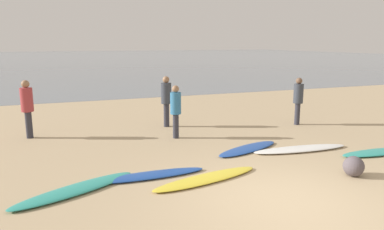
{
  "coord_description": "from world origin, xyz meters",
  "views": [
    {
      "loc": [
        -3.77,
        -5.09,
        2.83
      ],
      "look_at": [
        0.2,
        5.24,
        0.6
      ],
      "focal_mm": 34.19,
      "sensor_mm": 36.0,
      "label": 1
    }
  ],
  "objects_px": {
    "person_2": "(27,104)",
    "beach_rock_far": "(354,166)",
    "surfboard_0": "(76,189)",
    "surfboard_1": "(149,175)",
    "surfboard_3": "(248,149)",
    "surfboard_5": "(379,152)",
    "person_1": "(176,107)",
    "surfboard_2": "(207,178)",
    "person_0": "(298,97)",
    "surfboard_4": "(300,149)",
    "person_3": "(166,97)"
  },
  "relations": [
    {
      "from": "person_2",
      "to": "beach_rock_far",
      "type": "bearing_deg",
      "value": 171.42
    },
    {
      "from": "surfboard_0",
      "to": "beach_rock_far",
      "type": "bearing_deg",
      "value": -37.77
    },
    {
      "from": "surfboard_1",
      "to": "surfboard_3",
      "type": "height_order",
      "value": "surfboard_1"
    },
    {
      "from": "surfboard_5",
      "to": "person_1",
      "type": "distance_m",
      "value": 5.59
    },
    {
      "from": "surfboard_3",
      "to": "person_2",
      "type": "xyz_separation_m",
      "value": [
        -5.47,
        3.44,
        0.98
      ]
    },
    {
      "from": "surfboard_2",
      "to": "surfboard_5",
      "type": "relative_size",
      "value": 1.13
    },
    {
      "from": "person_0",
      "to": "beach_rock_far",
      "type": "xyz_separation_m",
      "value": [
        -1.96,
        -4.57,
        -0.74
      ]
    },
    {
      "from": "surfboard_2",
      "to": "surfboard_4",
      "type": "distance_m",
      "value": 3.32
    },
    {
      "from": "surfboard_4",
      "to": "person_3",
      "type": "relative_size",
      "value": 1.58
    },
    {
      "from": "surfboard_5",
      "to": "person_3",
      "type": "distance_m",
      "value": 6.52
    },
    {
      "from": "surfboard_5",
      "to": "surfboard_3",
      "type": "bearing_deg",
      "value": 156.84
    },
    {
      "from": "person_2",
      "to": "surfboard_0",
      "type": "bearing_deg",
      "value": 135.55
    },
    {
      "from": "person_0",
      "to": "person_2",
      "type": "height_order",
      "value": "person_2"
    },
    {
      "from": "surfboard_2",
      "to": "surfboard_5",
      "type": "xyz_separation_m",
      "value": [
        4.86,
        0.09,
        0.01
      ]
    },
    {
      "from": "surfboard_4",
      "to": "person_1",
      "type": "xyz_separation_m",
      "value": [
        -2.66,
        2.4,
        0.89
      ]
    },
    {
      "from": "surfboard_0",
      "to": "beach_rock_far",
      "type": "height_order",
      "value": "beach_rock_far"
    },
    {
      "from": "person_0",
      "to": "surfboard_3",
      "type": "bearing_deg",
      "value": -84.09
    },
    {
      "from": "surfboard_3",
      "to": "beach_rock_far",
      "type": "xyz_separation_m",
      "value": [
        1.14,
        -2.49,
        0.18
      ]
    },
    {
      "from": "surfboard_5",
      "to": "person_3",
      "type": "bearing_deg",
      "value": 134.11
    },
    {
      "from": "person_2",
      "to": "surfboard_1",
      "type": "bearing_deg",
      "value": 152.95
    },
    {
      "from": "surfboard_0",
      "to": "surfboard_1",
      "type": "relative_size",
      "value": 1.05
    },
    {
      "from": "surfboard_4",
      "to": "person_3",
      "type": "xyz_separation_m",
      "value": [
        -2.48,
        3.94,
        0.96
      ]
    },
    {
      "from": "surfboard_1",
      "to": "surfboard_4",
      "type": "distance_m",
      "value": 4.24
    },
    {
      "from": "surfboard_3",
      "to": "person_3",
      "type": "relative_size",
      "value": 1.26
    },
    {
      "from": "surfboard_0",
      "to": "person_2",
      "type": "distance_m",
      "value": 4.88
    },
    {
      "from": "surfboard_4",
      "to": "person_0",
      "type": "bearing_deg",
      "value": 60.27
    },
    {
      "from": "person_0",
      "to": "person_2",
      "type": "xyz_separation_m",
      "value": [
        -8.58,
        1.36,
        0.06
      ]
    },
    {
      "from": "surfboard_3",
      "to": "person_3",
      "type": "bearing_deg",
      "value": 89.02
    },
    {
      "from": "surfboard_0",
      "to": "surfboard_5",
      "type": "relative_size",
      "value": 1.15
    },
    {
      "from": "surfboard_2",
      "to": "person_0",
      "type": "distance_m",
      "value": 6.26
    },
    {
      "from": "surfboard_1",
      "to": "surfboard_2",
      "type": "xyz_separation_m",
      "value": [
        1.07,
        -0.6,
        -0.0
      ]
    },
    {
      "from": "surfboard_1",
      "to": "surfboard_5",
      "type": "relative_size",
      "value": 1.1
    },
    {
      "from": "surfboard_4",
      "to": "person_2",
      "type": "xyz_separation_m",
      "value": [
        -6.74,
        3.98,
        0.98
      ]
    },
    {
      "from": "surfboard_5",
      "to": "beach_rock_far",
      "type": "distance_m",
      "value": 2.1
    },
    {
      "from": "surfboard_3",
      "to": "person_3",
      "type": "height_order",
      "value": "person_3"
    },
    {
      "from": "surfboard_3",
      "to": "person_2",
      "type": "bearing_deg",
      "value": 127.24
    },
    {
      "from": "surfboard_0",
      "to": "surfboard_1",
      "type": "distance_m",
      "value": 1.53
    },
    {
      "from": "person_2",
      "to": "person_3",
      "type": "bearing_deg",
      "value": -147.18
    },
    {
      "from": "surfboard_0",
      "to": "surfboard_5",
      "type": "bearing_deg",
      "value": -27.15
    },
    {
      "from": "person_3",
      "to": "surfboard_2",
      "type": "bearing_deg",
      "value": -21.93
    },
    {
      "from": "surfboard_1",
      "to": "beach_rock_far",
      "type": "relative_size",
      "value": 5.57
    },
    {
      "from": "person_2",
      "to": "surfboard_2",
      "type": "bearing_deg",
      "value": 158.83
    },
    {
      "from": "surfboard_2",
      "to": "person_3",
      "type": "xyz_separation_m",
      "value": [
        0.67,
        4.99,
        0.97
      ]
    },
    {
      "from": "surfboard_1",
      "to": "surfboard_0",
      "type": "bearing_deg",
      "value": -170.79
    },
    {
      "from": "beach_rock_far",
      "to": "surfboard_2",
      "type": "bearing_deg",
      "value": 163.38
    },
    {
      "from": "surfboard_2",
      "to": "surfboard_3",
      "type": "xyz_separation_m",
      "value": [
        1.88,
        1.59,
        -0.0
      ]
    },
    {
      "from": "surfboard_1",
      "to": "surfboard_2",
      "type": "height_order",
      "value": "surfboard_1"
    },
    {
      "from": "surfboard_3",
      "to": "surfboard_1",
      "type": "bearing_deg",
      "value": 177.99
    },
    {
      "from": "surfboard_1",
      "to": "person_2",
      "type": "bearing_deg",
      "value": 119.75
    },
    {
      "from": "person_1",
      "to": "person_3",
      "type": "relative_size",
      "value": 0.93
    }
  ]
}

